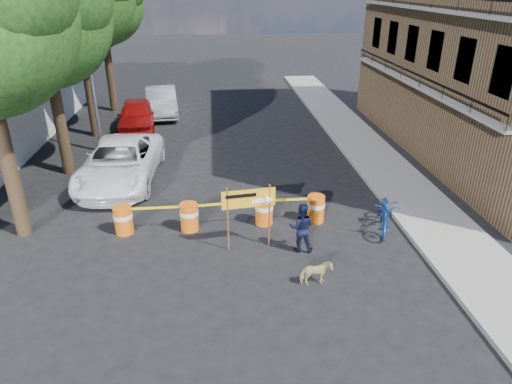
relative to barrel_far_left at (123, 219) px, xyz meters
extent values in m
plane|color=black|center=(3.70, -1.74, -0.47)|extent=(120.00, 120.00, 0.00)
cube|color=gray|center=(9.90, 4.26, -0.40)|extent=(2.40, 40.00, 0.15)
cylinder|color=#332316|center=(-3.10, 0.26, 2.05)|extent=(0.44, 0.44, 5.04)
cylinder|color=#332316|center=(-3.10, 5.26, 1.91)|extent=(0.44, 0.44, 4.76)
sphere|color=#133F12|center=(-3.10, 5.26, 5.48)|extent=(5.00, 5.00, 5.00)
sphere|color=#133F12|center=(-3.85, 5.88, 4.80)|extent=(3.50, 3.50, 3.50)
cylinder|color=#332316|center=(-3.10, 10.26, 2.19)|extent=(0.44, 0.44, 5.32)
sphere|color=#133F12|center=(-3.91, 10.93, 5.42)|extent=(3.78, 3.78, 3.78)
cylinder|color=#332316|center=(-3.10, 15.26, 1.99)|extent=(0.44, 0.44, 4.93)
sphere|color=#133F12|center=(-3.10, 15.26, 5.69)|extent=(4.80, 4.80, 4.80)
sphere|color=#133F12|center=(-3.82, 15.86, 4.98)|extent=(3.36, 3.36, 3.36)
cylinder|color=gray|center=(-2.30, 7.76, 3.53)|extent=(0.16, 0.16, 8.00)
cylinder|color=#DA500C|center=(0.00, 0.00, -0.02)|extent=(0.56, 0.56, 0.90)
cylinder|color=white|center=(0.00, 0.00, 0.13)|extent=(0.58, 0.58, 0.14)
cylinder|color=#DA500C|center=(2.02, 0.02, -0.02)|extent=(0.56, 0.56, 0.90)
cylinder|color=white|center=(2.02, 0.02, 0.13)|extent=(0.58, 0.58, 0.14)
cylinder|color=#DA500C|center=(4.40, 0.19, -0.02)|extent=(0.56, 0.56, 0.90)
cylinder|color=white|center=(4.40, 0.19, 0.13)|extent=(0.58, 0.58, 0.14)
cylinder|color=#DA500C|center=(6.08, 0.20, -0.02)|extent=(0.56, 0.56, 0.90)
cylinder|color=white|center=(6.08, 0.20, 0.13)|extent=(0.58, 0.58, 0.14)
cylinder|color=#592D19|center=(3.19, -1.30, 0.52)|extent=(0.05, 0.05, 1.99)
cylinder|color=#592D19|center=(4.40, -1.14, 0.52)|extent=(0.05, 0.05, 1.99)
cube|color=orange|center=(3.79, -1.22, 1.13)|extent=(1.54, 0.23, 0.55)
cube|color=white|center=(4.10, -1.20, 1.03)|extent=(0.44, 0.07, 0.13)
cone|color=white|center=(4.40, -1.16, 1.03)|extent=(0.28, 0.32, 0.29)
cube|color=black|center=(3.58, -1.27, 1.24)|extent=(0.88, 0.12, 0.11)
imported|color=black|center=(5.28, -1.51, 0.28)|extent=(0.81, 0.68, 1.50)
imported|color=#1443A8|center=(8.13, -0.54, 0.57)|extent=(1.06, 1.28, 2.09)
imported|color=tan|center=(5.36, -3.18, -0.13)|extent=(0.85, 0.49, 0.68)
imported|color=white|center=(-0.75, 4.11, 0.33)|extent=(2.95, 5.91, 1.61)
imported|color=#A50E0D|center=(-1.10, 10.99, 0.31)|extent=(2.23, 4.72, 1.56)
imported|color=#B9BDC1|center=(-0.11, 14.01, 0.32)|extent=(2.24, 4.99, 1.59)
camera|label=1|loc=(2.92, -12.73, 6.69)|focal=32.00mm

